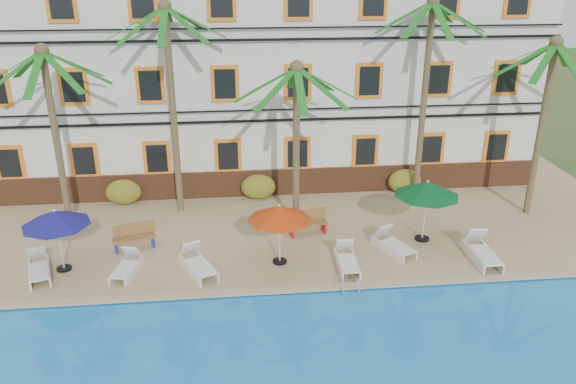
{
  "coord_description": "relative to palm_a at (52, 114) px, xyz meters",
  "views": [
    {
      "loc": [
        -1.29,
        -16.01,
        9.93
      ],
      "look_at": [
        0.68,
        3.0,
        2.0
      ],
      "focal_mm": 35.0,
      "sensor_mm": 36.0,
      "label": 1
    }
  ],
  "objects": [
    {
      "name": "lounger_c",
      "position": [
        5.01,
        -3.6,
        -4.31
      ],
      "size": [
        1.43,
        2.04,
        0.91
      ],
      "color": "silver",
      "rests_on": "pool_deck"
    },
    {
      "name": "palm_d",
      "position": [
        14.18,
        1.68,
        0.81
      ],
      "size": [
        4.42,
        4.42,
        8.48
      ],
      "color": "brown",
      "rests_on": "pool_deck"
    },
    {
      "name": "palm_c",
      "position": [
        8.67,
        -0.61,
        -0.36
      ],
      "size": [
        4.42,
        4.42,
        6.46
      ],
      "color": "brown",
      "rests_on": "pool_deck"
    },
    {
      "name": "palm_e",
      "position": [
        18.33,
        -0.18,
        0.03
      ],
      "size": [
        4.42,
        4.42,
        7.12
      ],
      "color": "brown",
      "rests_on": "pool_deck"
    },
    {
      "name": "umbrella_green",
      "position": [
        13.25,
        -2.13,
        -2.57
      ],
      "size": [
        2.38,
        2.38,
        2.39
      ],
      "color": "black",
      "rests_on": "pool_deck"
    },
    {
      "name": "palm_a",
      "position": [
        0.0,
        0.0,
        0.0
      ],
      "size": [
        4.42,
        4.42,
        7.08
      ],
      "color": "brown",
      "rests_on": "pool_deck"
    },
    {
      "name": "lounger_a",
      "position": [
        -0.19,
        -3.34,
        -4.33
      ],
      "size": [
        1.18,
        1.91,
        0.85
      ],
      "color": "silver",
      "rests_on": "pool_deck"
    },
    {
      "name": "pool_coping",
      "position": [
        7.63,
        -5.09,
        -4.58
      ],
      "size": [
        30.0,
        0.35,
        0.06
      ],
      "primitive_type": "cube",
      "color": "tan",
      "rests_on": "pool_deck"
    },
    {
      "name": "hotel_building",
      "position": [
        7.63,
        5.79,
        0.51
      ],
      "size": [
        25.4,
        6.44,
        10.22
      ],
      "color": "silver",
      "rests_on": "pool_deck"
    },
    {
      "name": "umbrella_red",
      "position": [
        7.8,
        -3.28,
        -2.74
      ],
      "size": [
        2.19,
        2.19,
        2.2
      ],
      "color": "black",
      "rests_on": "pool_deck"
    },
    {
      "name": "pool_ladder",
      "position": [
        9.85,
        -5.19,
        -4.61
      ],
      "size": [
        0.54,
        0.74,
        0.74
      ],
      "color": "silver",
      "rests_on": "ground"
    },
    {
      "name": "palm_b",
      "position": [
        4.08,
        1.55,
        0.76
      ],
      "size": [
        4.42,
        4.42,
        8.39
      ],
      "color": "brown",
      "rests_on": "pool_deck"
    },
    {
      "name": "lounger_f",
      "position": [
        14.79,
        -3.82,
        -4.29
      ],
      "size": [
        0.78,
        2.07,
        0.97
      ],
      "color": "silver",
      "rests_on": "pool_deck"
    },
    {
      "name": "shrub_left",
      "position": [
        1.64,
        2.41,
        -4.06
      ],
      "size": [
        1.5,
        0.9,
        1.1
      ],
      "primitive_type": "ellipsoid",
      "color": "#2D5117",
      "rests_on": "pool_deck"
    },
    {
      "name": "shrub_mid",
      "position": [
        7.38,
        2.41,
        -4.06
      ],
      "size": [
        1.5,
        0.9,
        1.1
      ],
      "primitive_type": "ellipsoid",
      "color": "#2D5117",
      "rests_on": "pool_deck"
    },
    {
      "name": "umbrella_blue",
      "position": [
        0.51,
        -3.01,
        -2.71
      ],
      "size": [
        2.23,
        2.23,
        2.24
      ],
      "color": "black",
      "rests_on": "pool_deck"
    },
    {
      "name": "lounger_e",
      "position": [
        11.91,
        -2.88,
        -4.33
      ],
      "size": [
        1.33,
        1.92,
        0.86
      ],
      "color": "silver",
      "rests_on": "pool_deck"
    },
    {
      "name": "shrub_right",
      "position": [
        13.91,
        2.41,
        -4.06
      ],
      "size": [
        1.5,
        0.9,
        1.1
      ],
      "primitive_type": "ellipsoid",
      "color": "#2D5117",
      "rests_on": "pool_deck"
    },
    {
      "name": "pool_deck",
      "position": [
        7.63,
        0.81,
        -4.73
      ],
      "size": [
        30.0,
        12.0,
        0.25
      ],
      "primitive_type": "cube",
      "color": "tan",
      "rests_on": "ground"
    },
    {
      "name": "lounger_d",
      "position": [
        10.04,
        -3.84,
        -4.33
      ],
      "size": [
        0.7,
        1.82,
        0.85
      ],
      "color": "silver",
      "rests_on": "pool_deck"
    },
    {
      "name": "lounger_b",
      "position": [
        2.67,
        -3.47,
        -4.36
      ],
      "size": [
        0.92,
        1.74,
        0.78
      ],
      "color": "silver",
      "rests_on": "pool_deck"
    },
    {
      "name": "bench_right",
      "position": [
        9.04,
        -1.15,
        -4.14
      ],
      "size": [
        1.57,
        0.78,
        0.93
      ],
      "color": "olive",
      "rests_on": "pool_deck"
    },
    {
      "name": "ground",
      "position": [
        7.63,
        -4.19,
        -4.86
      ],
      "size": [
        100.0,
        100.0,
        0.0
      ],
      "primitive_type": "plane",
      "color": "#384C23",
      "rests_on": "ground"
    },
    {
      "name": "bench_left",
      "position": [
        2.65,
        -1.69,
        -4.14
      ],
      "size": [
        1.57,
        0.86,
        0.93
      ],
      "color": "olive",
      "rests_on": "pool_deck"
    }
  ]
}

